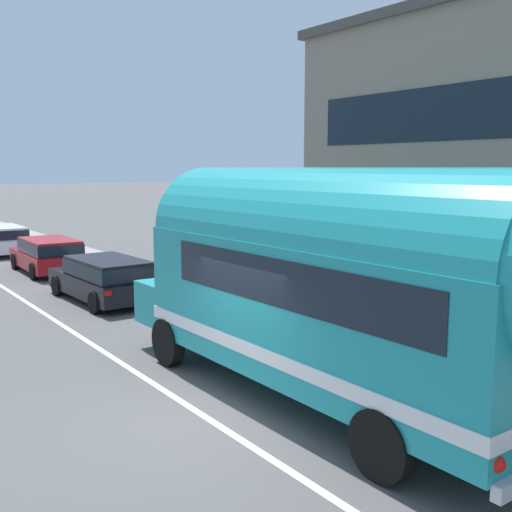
% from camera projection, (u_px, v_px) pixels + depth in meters
% --- Properties ---
extents(ground_plane, '(300.00, 300.00, 0.00)m').
position_uv_depth(ground_plane, '(205.00, 417.00, 10.16)').
color(ground_plane, '#565454').
extents(lane_markings, '(4.07, 80.00, 0.01)m').
position_uv_depth(lane_markings, '(71.00, 289.00, 20.87)').
color(lane_markings, silver).
rests_on(lane_markings, ground).
extents(sidewalk_slab, '(1.93, 90.00, 0.15)m').
position_uv_depth(sidewalk_slab, '(179.00, 286.00, 21.02)').
color(sidewalk_slab, gray).
rests_on(sidewalk_slab, ground).
extents(painted_bus, '(2.67, 10.49, 4.12)m').
position_uv_depth(painted_bus, '(341.00, 278.00, 10.08)').
color(painted_bus, teal).
rests_on(painted_bus, ground).
extents(car_lead, '(2.11, 4.59, 1.37)m').
position_uv_depth(car_lead, '(106.00, 277.00, 18.81)').
color(car_lead, black).
rests_on(car_lead, ground).
extents(car_second, '(2.07, 4.34, 1.37)m').
position_uv_depth(car_second, '(49.00, 253.00, 23.92)').
color(car_second, '#A5191E').
rests_on(car_second, ground).
extents(car_third, '(2.06, 4.64, 1.37)m').
position_uv_depth(car_third, '(1.00, 238.00, 29.12)').
color(car_third, white).
rests_on(car_third, ground).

